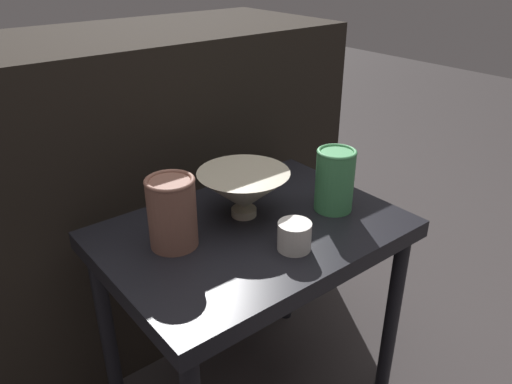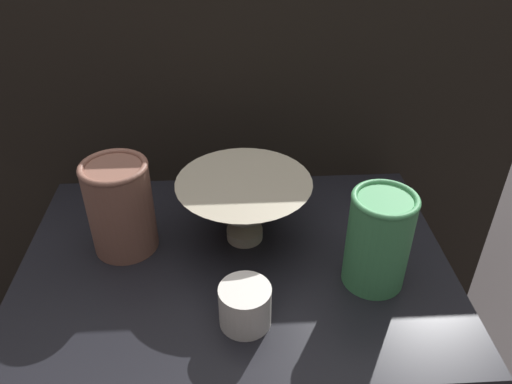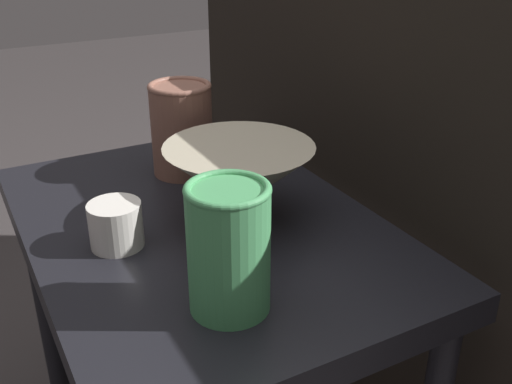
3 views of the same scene
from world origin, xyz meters
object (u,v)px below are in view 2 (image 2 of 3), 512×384
(vase_textured_left, at_px, (122,205))
(vase_colorful_right, at_px, (380,239))
(cup, at_px, (247,306))
(bowl, at_px, (246,206))

(vase_textured_left, distance_m, vase_colorful_right, 0.38)
(vase_colorful_right, bearing_deg, cup, -159.60)
(vase_textured_left, relative_size, cup, 2.18)
(vase_textured_left, xyz_separation_m, cup, (0.18, -0.17, -0.05))
(bowl, distance_m, cup, 0.18)
(vase_textured_left, distance_m, cup, 0.25)
(vase_colorful_right, bearing_deg, vase_textured_left, 165.28)
(bowl, bearing_deg, cup, -91.90)
(vase_colorful_right, height_order, cup, vase_colorful_right)
(vase_colorful_right, xyz_separation_m, cup, (-0.19, -0.07, -0.05))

